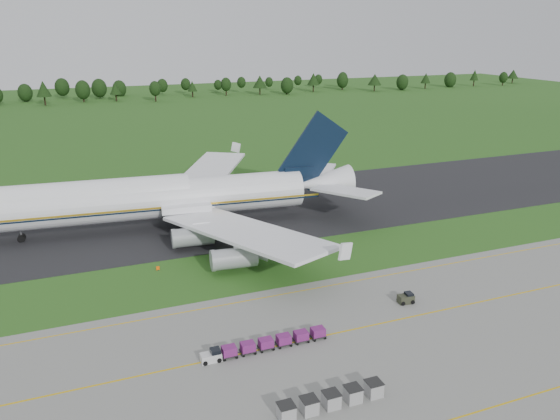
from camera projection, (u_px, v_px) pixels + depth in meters
name	position (u px, v px, depth m)	size (l,w,h in m)	color
ground	(271.00, 265.00, 86.24)	(600.00, 600.00, 0.00)	#255318
apron	(387.00, 391.00, 56.21)	(300.00, 52.00, 0.06)	slate
taxiway	(223.00, 212.00, 110.95)	(300.00, 40.00, 0.08)	black
apron_markings	(354.00, 355.00, 62.39)	(300.00, 30.20, 0.01)	gold
tree_line	(75.00, 91.00, 271.42)	(528.26, 21.85, 11.82)	black
aircraft	(158.00, 198.00, 100.46)	(73.85, 71.64, 20.71)	white
baggage_train	(264.00, 344.00, 63.25)	(15.29, 1.39, 1.33)	silver
utility_cart	(406.00, 299.00, 74.14)	(2.19, 1.46, 1.15)	#2D3022
uld_row	(331.00, 400.00, 53.67)	(11.21, 1.61, 1.60)	#959595
edge_markers	(198.00, 262.00, 86.64)	(13.05, 0.30, 0.60)	#FF5A08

